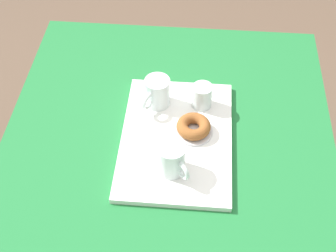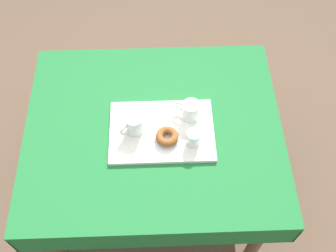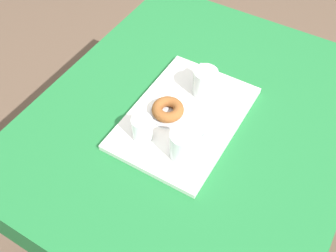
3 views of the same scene
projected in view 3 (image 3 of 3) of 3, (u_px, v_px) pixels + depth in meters
The scene contains 8 objects.
ground_plane at pixel (188, 215), 1.84m from camera, with size 6.00×6.00×0.00m, color brown.
dining_table at pixel (196, 133), 1.36m from camera, with size 1.19×1.00×0.72m.
serving_tray at pixel (185, 117), 1.26m from camera, with size 0.48×0.33×0.02m, color white.
tea_mug_left at pixel (205, 83), 1.29m from camera, with size 0.10×0.10×0.10m.
tea_mug_right at pixel (184, 145), 1.13m from camera, with size 0.11×0.08×0.10m.
water_glass_near at pixel (142, 129), 1.17m from camera, with size 0.06×0.06×0.08m.
donut_plate_left at pixel (168, 114), 1.26m from camera, with size 0.12×0.12×0.01m, color silver.
sugar_donut_left at pixel (168, 109), 1.24m from camera, with size 0.10×0.10×0.03m, color brown.
Camera 3 is at (-0.77, -0.35, 1.70)m, focal length 42.09 mm.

